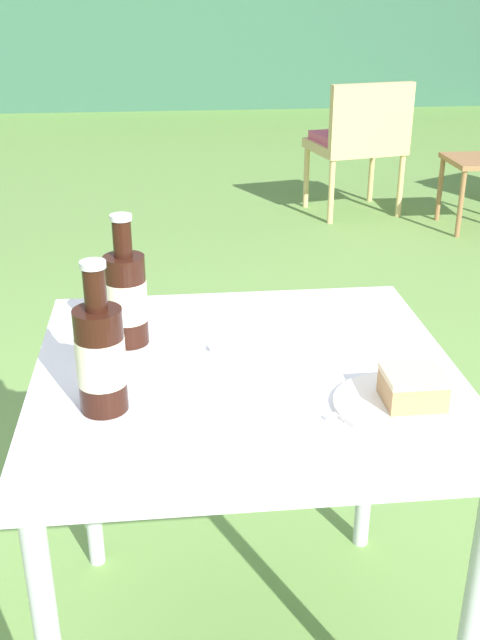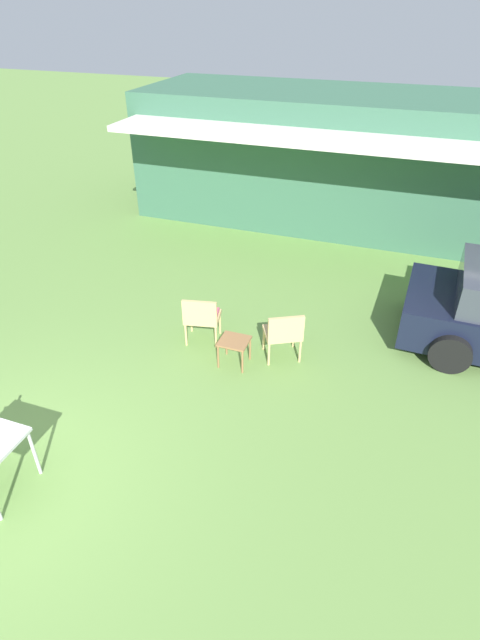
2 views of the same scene
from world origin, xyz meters
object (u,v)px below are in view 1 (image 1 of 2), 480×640
at_px(cake_on_plate, 405,396).
at_px(cola_bottle_far, 101,356).
at_px(wicker_chair_cushioned, 359,138).
at_px(cola_bottle_near, 126,296).
at_px(patio_table, 246,403).

distance_m(cake_on_plate, cola_bottle_far, 0.50).
relative_size(wicker_chair_cushioned, cola_bottle_near, 3.20).
bearing_deg(cola_bottle_near, wicker_chair_cushioned, 68.16).
bearing_deg(patio_table, cola_bottle_near, 149.42).
bearing_deg(cake_on_plate, cola_bottle_near, 147.20).
bearing_deg(cola_bottle_far, patio_table, 25.99).
xyz_separation_m(wicker_chair_cushioned, cola_bottle_far, (-1.34, -3.52, 0.33)).
relative_size(wicker_chair_cushioned, cake_on_plate, 3.98).
xyz_separation_m(cola_bottle_near, cola_bottle_far, (-0.03, -0.25, 0.00)).
bearing_deg(patio_table, wicker_chair_cushioned, 72.16).
bearing_deg(wicker_chair_cushioned, patio_table, 60.04).
bearing_deg(cola_bottle_far, cola_bottle_near, 82.62).
distance_m(patio_table, cola_bottle_near, 0.31).
distance_m(wicker_chair_cushioned, cake_on_plate, 3.67).
relative_size(wicker_chair_cushioned, cola_bottle_far, 3.20).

